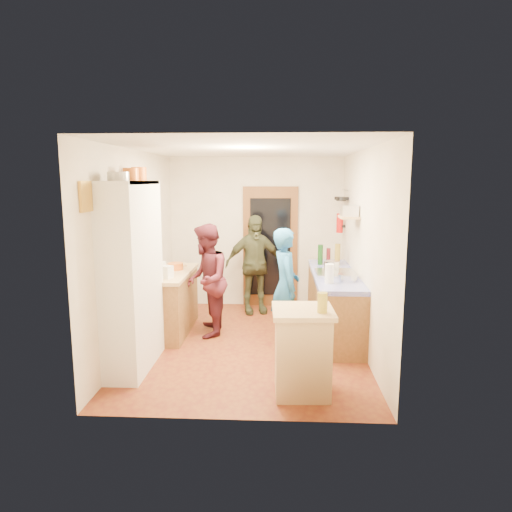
# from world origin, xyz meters

# --- Properties ---
(floor) EXTENTS (3.00, 4.00, 0.02)m
(floor) POSITION_xyz_m (0.00, 0.00, -0.01)
(floor) COLOR brown
(floor) RESTS_ON ground
(ceiling) EXTENTS (3.00, 4.00, 0.02)m
(ceiling) POSITION_xyz_m (0.00, 0.00, 2.61)
(ceiling) COLOR silver
(ceiling) RESTS_ON ground
(wall_back) EXTENTS (3.00, 0.02, 2.60)m
(wall_back) POSITION_xyz_m (0.00, 2.01, 1.30)
(wall_back) COLOR silver
(wall_back) RESTS_ON ground
(wall_front) EXTENTS (3.00, 0.02, 2.60)m
(wall_front) POSITION_xyz_m (0.00, -2.01, 1.30)
(wall_front) COLOR silver
(wall_front) RESTS_ON ground
(wall_left) EXTENTS (0.02, 4.00, 2.60)m
(wall_left) POSITION_xyz_m (-1.51, 0.00, 1.30)
(wall_left) COLOR silver
(wall_left) RESTS_ON ground
(wall_right) EXTENTS (0.02, 4.00, 2.60)m
(wall_right) POSITION_xyz_m (1.51, 0.00, 1.30)
(wall_right) COLOR silver
(wall_right) RESTS_ON ground
(door_frame) EXTENTS (0.95, 0.06, 2.10)m
(door_frame) POSITION_xyz_m (0.25, 1.97, 1.05)
(door_frame) COLOR brown
(door_frame) RESTS_ON ground
(door_glass) EXTENTS (0.70, 0.02, 1.70)m
(door_glass) POSITION_xyz_m (0.25, 1.94, 1.05)
(door_glass) COLOR black
(door_glass) RESTS_ON door_frame
(hutch_body) EXTENTS (0.40, 1.20, 2.20)m
(hutch_body) POSITION_xyz_m (-1.30, -0.80, 1.10)
(hutch_body) COLOR white
(hutch_body) RESTS_ON ground
(hutch_top_shelf) EXTENTS (0.40, 1.14, 0.04)m
(hutch_top_shelf) POSITION_xyz_m (-1.30, -0.80, 2.18)
(hutch_top_shelf) COLOR white
(hutch_top_shelf) RESTS_ON hutch_body
(plate_stack) EXTENTS (0.23, 0.23, 0.09)m
(plate_stack) POSITION_xyz_m (-1.30, -1.12, 2.25)
(plate_stack) COLOR white
(plate_stack) RESTS_ON hutch_top_shelf
(orange_pot_a) EXTENTS (0.18, 0.18, 0.15)m
(orange_pot_a) POSITION_xyz_m (-1.30, -0.70, 2.27)
(orange_pot_a) COLOR orange
(orange_pot_a) RESTS_ON hutch_top_shelf
(orange_pot_b) EXTENTS (0.18, 0.18, 0.16)m
(orange_pot_b) POSITION_xyz_m (-1.30, -0.40, 2.28)
(orange_pot_b) COLOR orange
(orange_pot_b) RESTS_ON hutch_top_shelf
(left_counter_base) EXTENTS (0.60, 1.40, 0.85)m
(left_counter_base) POSITION_xyz_m (-1.20, 0.45, 0.42)
(left_counter_base) COLOR #8E5F34
(left_counter_base) RESTS_ON ground
(left_counter_top) EXTENTS (0.64, 1.44, 0.05)m
(left_counter_top) POSITION_xyz_m (-1.20, 0.45, 0.88)
(left_counter_top) COLOR tan
(left_counter_top) RESTS_ON left_counter_base
(toaster) EXTENTS (0.26, 0.21, 0.17)m
(toaster) POSITION_xyz_m (-1.15, 0.04, 0.98)
(toaster) COLOR white
(toaster) RESTS_ON left_counter_top
(kettle) EXTENTS (0.19, 0.19, 0.18)m
(kettle) POSITION_xyz_m (-1.25, 0.24, 0.99)
(kettle) COLOR white
(kettle) RESTS_ON left_counter_top
(orange_bowl) EXTENTS (0.25, 0.25, 0.10)m
(orange_bowl) POSITION_xyz_m (-1.12, 0.61, 0.95)
(orange_bowl) COLOR orange
(orange_bowl) RESTS_ON left_counter_top
(chopping_board) EXTENTS (0.35, 0.30, 0.02)m
(chopping_board) POSITION_xyz_m (-1.18, 0.92, 0.91)
(chopping_board) COLOR tan
(chopping_board) RESTS_ON left_counter_top
(right_counter_base) EXTENTS (0.60, 2.20, 0.84)m
(right_counter_base) POSITION_xyz_m (1.20, 0.50, 0.42)
(right_counter_base) COLOR #8E5F34
(right_counter_base) RESTS_ON ground
(right_counter_top) EXTENTS (0.62, 2.22, 0.06)m
(right_counter_top) POSITION_xyz_m (1.20, 0.50, 0.87)
(right_counter_top) COLOR #1013AE
(right_counter_top) RESTS_ON right_counter_base
(hob) EXTENTS (0.55, 0.58, 0.04)m
(hob) POSITION_xyz_m (1.20, 0.38, 0.92)
(hob) COLOR silver
(hob) RESTS_ON right_counter_top
(pot_on_hob) EXTENTS (0.21, 0.21, 0.14)m
(pot_on_hob) POSITION_xyz_m (1.15, 0.46, 1.01)
(pot_on_hob) COLOR silver
(pot_on_hob) RESTS_ON hob
(bottle_a) EXTENTS (0.10, 0.10, 0.31)m
(bottle_a) POSITION_xyz_m (1.05, 1.14, 1.06)
(bottle_a) COLOR #143F14
(bottle_a) RESTS_ON right_counter_top
(bottle_b) EXTENTS (0.08, 0.08, 0.25)m
(bottle_b) POSITION_xyz_m (1.18, 1.19, 1.03)
(bottle_b) COLOR #591419
(bottle_b) RESTS_ON right_counter_top
(bottle_c) EXTENTS (0.10, 0.10, 0.33)m
(bottle_c) POSITION_xyz_m (1.31, 1.10, 1.07)
(bottle_c) COLOR olive
(bottle_c) RESTS_ON right_counter_top
(paper_towel) EXTENTS (0.12, 0.12, 0.25)m
(paper_towel) POSITION_xyz_m (1.05, -0.17, 1.03)
(paper_towel) COLOR white
(paper_towel) RESTS_ON right_counter_top
(mixing_bowl) EXTENTS (0.32, 0.32, 0.10)m
(mixing_bowl) POSITION_xyz_m (1.30, -0.04, 0.95)
(mixing_bowl) COLOR silver
(mixing_bowl) RESTS_ON right_counter_top
(island_base) EXTENTS (0.57, 0.57, 0.86)m
(island_base) POSITION_xyz_m (0.65, -1.41, 0.43)
(island_base) COLOR tan
(island_base) RESTS_ON ground
(island_top) EXTENTS (0.64, 0.64, 0.05)m
(island_top) POSITION_xyz_m (0.65, -1.41, 0.89)
(island_top) COLOR tan
(island_top) RESTS_ON island_base
(cutting_board) EXTENTS (0.36, 0.29, 0.02)m
(cutting_board) POSITION_xyz_m (0.60, -1.36, 0.90)
(cutting_board) COLOR white
(cutting_board) RESTS_ON island_top
(oil_jar) EXTENTS (0.11, 0.11, 0.20)m
(oil_jar) POSITION_xyz_m (0.84, -1.52, 1.01)
(oil_jar) COLOR #AD9E2D
(oil_jar) RESTS_ON island_top
(pan_rail) EXTENTS (0.02, 0.65, 0.02)m
(pan_rail) POSITION_xyz_m (1.46, 1.52, 2.05)
(pan_rail) COLOR silver
(pan_rail) RESTS_ON wall_right
(pan_hang_a) EXTENTS (0.18, 0.18, 0.05)m
(pan_hang_a) POSITION_xyz_m (1.40, 1.35, 1.92)
(pan_hang_a) COLOR black
(pan_hang_a) RESTS_ON pan_rail
(pan_hang_b) EXTENTS (0.16, 0.16, 0.05)m
(pan_hang_b) POSITION_xyz_m (1.40, 1.55, 1.90)
(pan_hang_b) COLOR black
(pan_hang_b) RESTS_ON pan_rail
(pan_hang_c) EXTENTS (0.17, 0.17, 0.05)m
(pan_hang_c) POSITION_xyz_m (1.40, 1.75, 1.91)
(pan_hang_c) COLOR black
(pan_hang_c) RESTS_ON pan_rail
(wall_shelf) EXTENTS (0.26, 0.42, 0.03)m
(wall_shelf) POSITION_xyz_m (1.37, 0.45, 1.70)
(wall_shelf) COLOR tan
(wall_shelf) RESTS_ON wall_right
(radio) EXTENTS (0.22, 0.30, 0.15)m
(radio) POSITION_xyz_m (1.37, 0.45, 1.79)
(radio) COLOR silver
(radio) RESTS_ON wall_shelf
(ext_bracket) EXTENTS (0.06, 0.10, 0.04)m
(ext_bracket) POSITION_xyz_m (1.47, 1.70, 1.45)
(ext_bracket) COLOR black
(ext_bracket) RESTS_ON wall_right
(fire_extinguisher) EXTENTS (0.11, 0.11, 0.32)m
(fire_extinguisher) POSITION_xyz_m (1.41, 1.70, 1.50)
(fire_extinguisher) COLOR red
(fire_extinguisher) RESTS_ON wall_right
(picture_frame) EXTENTS (0.03, 0.25, 0.30)m
(picture_frame) POSITION_xyz_m (-1.48, -1.55, 2.05)
(picture_frame) COLOR gold
(picture_frame) RESTS_ON wall_left
(person_hob) EXTENTS (0.48, 0.63, 1.58)m
(person_hob) POSITION_xyz_m (0.53, 0.11, 0.79)
(person_hob) COLOR #2263A1
(person_hob) RESTS_ON ground
(person_left) EXTENTS (0.68, 0.83, 1.61)m
(person_left) POSITION_xyz_m (-0.60, 0.39, 0.80)
(person_left) COLOR #491822
(person_left) RESTS_ON ground
(person_back) EXTENTS (1.04, 0.66, 1.64)m
(person_back) POSITION_xyz_m (0.00, 1.51, 0.82)
(person_back) COLOR #3A3C25
(person_back) RESTS_ON ground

